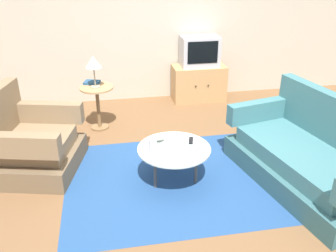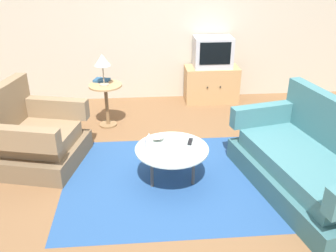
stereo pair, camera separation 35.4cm
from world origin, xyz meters
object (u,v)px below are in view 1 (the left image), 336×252
object	(u,v)px
coffee_table	(174,151)
tv_remote_dark	(191,141)
bowl	(158,139)
armchair	(30,145)
tv_remote_silver	(194,156)
vase	(153,146)
book	(92,82)
couch	(310,159)
side_table	(97,99)
mug	(175,146)
tv_stand	(199,83)
television	(200,51)
table_lamp	(93,63)

from	to	relation	value
coffee_table	tv_remote_dark	world-z (taller)	tv_remote_dark
bowl	tv_remote_dark	world-z (taller)	bowl
armchair	tv_remote_silver	world-z (taller)	armchair
armchair	coffee_table	world-z (taller)	armchair
vase	book	bearing A→B (deg)	109.02
armchair	couch	xyz separation A→B (m)	(3.00, -0.82, -0.02)
tv_remote_dark	tv_remote_silver	world-z (taller)	same
side_table	book	distance (m)	0.25
couch	book	world-z (taller)	couch
mug	coffee_table	bearing A→B (deg)	87.11
side_table	tv_remote_dark	world-z (taller)	side_table
bowl	tv_remote_dark	size ratio (longest dim) A/B	1.02
coffee_table	book	distance (m)	1.86
coffee_table	tv_remote_silver	distance (m)	0.28
side_table	tv_remote_silver	distance (m)	1.96
couch	vase	distance (m)	1.70
vase	bowl	bearing A→B (deg)	73.21
side_table	vase	bearing A→B (deg)	-71.21
vase	tv_remote_silver	bearing A→B (deg)	-10.65
bowl	tv_remote_dark	xyz separation A→B (m)	(0.36, -0.08, -0.02)
tv_stand	bowl	bearing A→B (deg)	-115.73
armchair	television	distance (m)	3.08
table_lamp	mug	xyz separation A→B (m)	(0.81, -1.49, -0.53)
armchair	tv_stand	distance (m)	3.03
table_lamp	bowl	size ratio (longest dim) A/B	2.91
side_table	table_lamp	size ratio (longest dim) A/B	1.43
armchair	book	xyz separation A→B (m)	(0.72, 1.12, 0.32)
tv_stand	tv_remote_dark	distance (m)	2.29
vase	mug	size ratio (longest dim) A/B	2.02
couch	television	xyz separation A→B (m)	(-0.56, 2.63, 0.53)
television	tv_remote_dark	bearing A→B (deg)	-106.60
side_table	bowl	size ratio (longest dim) A/B	4.16
side_table	tv_stand	xyz separation A→B (m)	(1.67, 0.82, -0.15)
tv_stand	book	distance (m)	1.88
armchair	coffee_table	distance (m)	1.66
armchair	bowl	bearing A→B (deg)	90.82
tv_remote_silver	couch	bearing A→B (deg)	-7.23
table_lamp	tv_remote_dark	size ratio (longest dim) A/B	2.98
table_lamp	vase	world-z (taller)	table_lamp
bowl	tv_remote_silver	distance (m)	0.52
vase	book	distance (m)	1.88
mug	tv_remote_dark	xyz separation A→B (m)	(0.21, 0.15, -0.03)
bowl	television	bearing A→B (deg)	64.44
tv_stand	book	bearing A→B (deg)	-158.86
mug	tv_remote_dark	bearing A→B (deg)	34.33
armchair	bowl	size ratio (longest dim) A/B	7.73
television	book	distance (m)	1.87
coffee_table	book	xyz separation A→B (m)	(-0.86, 1.63, 0.27)
tv_stand	vase	xyz separation A→B (m)	(-1.12, -2.44, 0.23)
table_lamp	tv_remote_dark	world-z (taller)	table_lamp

